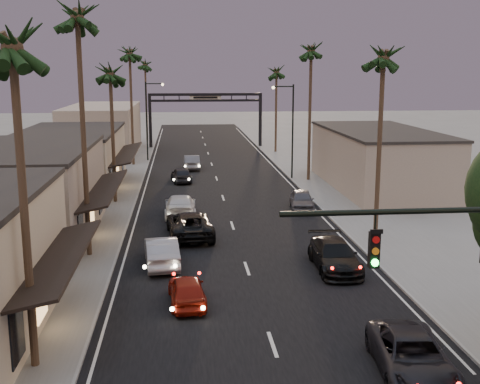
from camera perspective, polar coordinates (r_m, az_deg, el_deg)
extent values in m
plane|color=slate|center=(52.28, -1.85, 0.12)|extent=(200.00, 200.00, 0.00)
cube|color=black|center=(57.18, -2.18, 1.11)|extent=(14.00, 120.00, 0.02)
cube|color=slate|center=(64.27, -11.05, 2.11)|extent=(5.00, 92.00, 0.12)
cube|color=slate|center=(65.25, 5.81, 2.40)|extent=(5.00, 92.00, 0.12)
cube|color=gray|center=(39.12, -19.81, -0.34)|extent=(8.00, 14.00, 5.50)
cube|color=#B9AB8D|center=(54.58, -15.77, 2.84)|extent=(8.00, 16.00, 5.00)
cube|color=gray|center=(77.11, -12.85, 5.77)|extent=(8.00, 20.00, 6.00)
cube|color=gray|center=(54.56, 12.99, 2.97)|extent=(8.00, 18.00, 5.00)
cylinder|color=black|center=(16.98, 17.89, -1.70)|extent=(8.40, 0.16, 0.16)
cube|color=black|center=(16.69, 12.59, -5.38)|extent=(0.28, 0.22, 1.00)
cube|color=black|center=(81.53, -8.51, 6.58)|extent=(0.40, 0.40, 7.00)
cube|color=black|center=(82.14, 1.93, 6.74)|extent=(0.40, 0.40, 7.00)
cube|color=black|center=(81.28, -3.30, 9.22)|extent=(15.20, 0.35, 0.35)
cube|color=black|center=(81.31, -3.29, 8.66)|extent=(15.20, 0.30, 0.30)
cube|color=beige|center=(81.28, -3.30, 8.94)|extent=(4.20, 0.12, 1.00)
cylinder|color=black|center=(57.42, 5.01, 5.65)|extent=(0.16, 0.16, 9.00)
cylinder|color=black|center=(56.97, 4.08, 9.95)|extent=(2.00, 0.12, 0.12)
sphere|color=#FFD899|center=(56.83, 3.17, 9.86)|extent=(0.30, 0.30, 0.30)
cylinder|color=black|center=(69.50, -8.84, 6.57)|extent=(0.16, 0.16, 9.00)
cylinder|color=black|center=(69.22, -8.11, 10.14)|extent=(2.00, 0.12, 0.12)
sphere|color=#FFD899|center=(69.19, -7.35, 10.07)|extent=(0.30, 0.30, 0.30)
cylinder|color=#38281C|center=(21.37, -19.75, -2.21)|extent=(0.28, 0.28, 11.00)
sphere|color=black|center=(20.86, -20.91, 14.30)|extent=(3.20, 3.20, 3.20)
cylinder|color=#38281C|center=(33.78, -14.60, 4.65)|extent=(0.28, 0.28, 13.00)
sphere|color=black|center=(33.72, -15.23, 16.71)|extent=(3.20, 3.20, 3.20)
cylinder|color=#38281C|center=(47.74, -11.96, 4.86)|extent=(0.28, 0.28, 10.00)
sphere|color=black|center=(47.44, -12.24, 11.59)|extent=(3.20, 3.20, 3.20)
cylinder|color=#38281C|center=(66.50, -10.23, 7.60)|extent=(0.28, 0.28, 12.00)
sphere|color=black|center=(66.40, -10.44, 13.29)|extent=(3.20, 3.20, 3.20)
cylinder|color=#38281C|center=(37.43, 13.05, 3.81)|extent=(0.28, 0.28, 11.00)
sphere|color=black|center=(37.14, 13.49, 13.18)|extent=(3.20, 3.20, 3.20)
cylinder|color=#38281C|center=(56.59, 6.63, 7.05)|extent=(0.28, 0.28, 12.00)
sphere|color=black|center=(56.47, 6.79, 13.75)|extent=(3.20, 3.20, 3.20)
cylinder|color=#38281C|center=(76.27, 3.43, 7.49)|extent=(0.28, 0.28, 10.00)
sphere|color=black|center=(76.09, 3.48, 11.70)|extent=(3.20, 3.20, 3.20)
cylinder|color=#38281C|center=(89.41, -8.88, 8.28)|extent=(0.28, 0.28, 11.00)
sphere|color=black|center=(89.29, -9.00, 12.19)|extent=(3.20, 3.20, 3.20)
imported|color=maroon|center=(27.30, -5.04, -9.25)|extent=(1.85, 3.99, 1.33)
imported|color=black|center=(37.88, -4.80, -3.07)|extent=(3.10, 5.99, 1.61)
imported|color=gray|center=(32.61, -7.47, -5.59)|extent=(2.13, 4.90, 1.57)
imported|color=silver|center=(43.23, -5.68, -1.30)|extent=(2.21, 5.38, 1.56)
imported|color=black|center=(56.41, -5.59, 1.64)|extent=(2.18, 4.31, 1.41)
imported|color=#56565B|center=(63.81, -4.60, 2.84)|extent=(1.67, 4.55, 1.49)
imported|color=black|center=(22.10, 15.99, -14.72)|extent=(2.90, 5.36, 1.43)
imported|color=black|center=(32.07, 8.95, -5.97)|extent=(2.23, 5.31, 1.53)
imported|color=#48474C|center=(45.31, 5.87, -0.77)|extent=(2.27, 4.49, 1.47)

